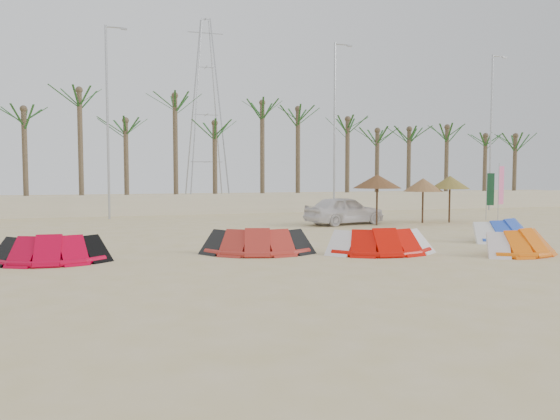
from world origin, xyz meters
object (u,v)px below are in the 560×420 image
object	(u,v)px
kite_orange	(516,241)
kite_blue	(499,229)
parasol_mid	(450,182)
parasol_left	(377,181)
parasol_right	(423,185)
kite_red_right	(377,240)
car	(344,210)
kite_red_mid	(255,240)
kite_red_left	(52,248)

from	to	relation	value
kite_orange	kite_blue	size ratio (longest dim) A/B	0.87
kite_blue	parasol_mid	distance (m)	7.79
parasol_left	parasol_right	size ratio (longest dim) A/B	1.09
kite_red_right	kite_orange	size ratio (longest dim) A/B	1.13
kite_orange	car	distance (m)	11.25
parasol_right	car	size ratio (longest dim) A/B	0.56
kite_blue	car	size ratio (longest dim) A/B	0.87
kite_orange	parasol_mid	world-z (taller)	parasol_mid
kite_red_mid	parasol_left	bearing A→B (deg)	41.96
kite_red_left	parasol_mid	bearing A→B (deg)	22.41
kite_blue	parasol_mid	bearing A→B (deg)	69.97
parasol_left	parasol_right	xyz separation A→B (m)	(2.95, 0.50, -0.20)
kite_red_left	parasol_mid	distance (m)	20.64
kite_red_right	kite_orange	world-z (taller)	same
kite_orange	parasol_right	xyz separation A→B (m)	(3.15, 10.72, 1.61)
kite_orange	parasol_right	size ratio (longest dim) A/B	1.36
parasol_mid	parasol_right	distance (m)	1.53
kite_red_mid	kite_blue	size ratio (longest dim) A/B	1.02
kite_orange	car	size ratio (longest dim) A/B	0.75
car	parasol_left	bearing A→B (deg)	-138.57
parasol_right	car	bearing A→B (deg)	173.91
kite_red_mid	kite_orange	world-z (taller)	same
kite_red_left	kite_red_right	size ratio (longest dim) A/B	0.90
kite_red_right	car	world-z (taller)	car
kite_red_left	kite_red_mid	size ratio (longest dim) A/B	0.86
kite_red_left	kite_red_right	world-z (taller)	same
kite_red_mid	parasol_right	bearing A→B (deg)	35.29
kite_red_left	parasol_mid	size ratio (longest dim) A/B	1.31
kite_red_left	parasol_left	bearing A→B (deg)	27.37
kite_red_mid	car	bearing A→B (deg)	50.53
parasol_mid	kite_orange	bearing A→B (deg)	-113.90
kite_red_right	parasol_left	size ratio (longest dim) A/B	1.41
parasol_right	kite_red_mid	bearing A→B (deg)	-144.71
kite_red_left	parasol_right	bearing A→B (deg)	24.65
kite_red_mid	parasol_left	xyz separation A→B (m)	(8.30, 7.47, 1.81)
parasol_mid	kite_red_right	bearing A→B (deg)	-134.78
kite_orange	kite_blue	distance (m)	3.97
kite_red_left	car	distance (m)	15.69
parasol_left	parasol_mid	size ratio (longest dim) A/B	1.03
kite_red_left	kite_red_mid	world-z (taller)	same
parasol_mid	kite_blue	bearing A→B (deg)	-110.03
car	kite_red_mid	bearing A→B (deg)	127.20
kite_red_left	kite_red_right	distance (m)	10.18
kite_red_right	parasol_mid	distance (m)	12.76
parasol_left	parasol_mid	bearing A→B (deg)	3.94
kite_red_right	parasol_mid	xyz separation A→B (m)	(8.91, 8.97, 1.73)
parasol_left	kite_red_mid	bearing A→B (deg)	-138.04
kite_blue	kite_red_mid	bearing A→B (deg)	-176.44
kite_orange	parasol_right	bearing A→B (deg)	73.62
kite_red_left	kite_red_mid	xyz separation A→B (m)	(6.25, 0.07, 0.00)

